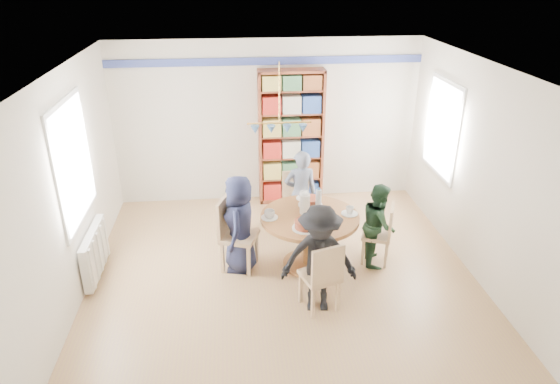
{
  "coord_description": "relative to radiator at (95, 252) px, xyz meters",
  "views": [
    {
      "loc": [
        -0.6,
        -5.44,
        3.77
      ],
      "look_at": [
        0.0,
        0.4,
        1.05
      ],
      "focal_mm": 32.0,
      "sensor_mm": 36.0,
      "label": 1
    }
  ],
  "objects": [
    {
      "name": "room_shell",
      "position": [
        2.16,
        0.57,
        1.3
      ],
      "size": [
        5.0,
        5.0,
        5.0
      ],
      "color": "white",
      "rests_on": "ground"
    },
    {
      "name": "tableware",
      "position": [
        2.77,
        -0.0,
        0.47
      ],
      "size": [
        1.28,
        1.28,
        0.34
      ],
      "color": "white",
      "rests_on": "dining_table"
    },
    {
      "name": "bookshelf",
      "position": [
        2.79,
        2.04,
        0.75
      ],
      "size": [
        1.07,
        0.32,
        2.24
      ],
      "color": "brown",
      "rests_on": "ground"
    },
    {
      "name": "chair_left",
      "position": [
        1.79,
        0.03,
        0.2
      ],
      "size": [
        0.57,
        0.57,
        1.01
      ],
      "color": "#D3B082",
      "rests_on": "ground"
    },
    {
      "name": "person_far",
      "position": [
        2.79,
        0.83,
        0.32
      ],
      "size": [
        0.5,
        0.35,
        1.33
      ],
      "primitive_type": "imported",
      "rotation": [
        0.0,
        0.0,
        3.21
      ],
      "color": "gray",
      "rests_on": "ground"
    },
    {
      "name": "person_near",
      "position": [
        2.76,
        -0.96,
        0.32
      ],
      "size": [
        0.92,
        0.59,
        1.35
      ],
      "primitive_type": "imported",
      "rotation": [
        0.0,
        0.0,
        -0.1
      ],
      "color": "black",
      "rests_on": "ground"
    },
    {
      "name": "person_right",
      "position": [
        3.73,
        -0.03,
        0.23
      ],
      "size": [
        0.53,
        0.63,
        1.15
      ],
      "primitive_type": "imported",
      "rotation": [
        0.0,
        0.0,
        1.38
      ],
      "color": "#1A3420",
      "rests_on": "ground"
    },
    {
      "name": "ground",
      "position": [
        2.42,
        -0.3,
        -0.35
      ],
      "size": [
        5.0,
        5.0,
        0.0
      ],
      "primitive_type": "plane",
      "color": "#A77D58"
    },
    {
      "name": "chair_right",
      "position": [
        3.79,
        -0.05,
        0.12
      ],
      "size": [
        0.49,
        0.49,
        0.85
      ],
      "color": "#D3B082",
      "rests_on": "ground"
    },
    {
      "name": "dining_table",
      "position": [
        2.8,
        -0.03,
        0.21
      ],
      "size": [
        1.3,
        1.3,
        0.75
      ],
      "color": "brown",
      "rests_on": "ground"
    },
    {
      "name": "radiator",
      "position": [
        0.0,
        0.0,
        0.0
      ],
      "size": [
        0.12,
        1.0,
        0.6
      ],
      "color": "silver",
      "rests_on": "ground"
    },
    {
      "name": "chair_near",
      "position": [
        2.8,
        -1.02,
        0.15
      ],
      "size": [
        0.51,
        0.51,
        0.91
      ],
      "color": "#D3B082",
      "rests_on": "ground"
    },
    {
      "name": "chair_far",
      "position": [
        2.77,
        0.98,
        0.16
      ],
      "size": [
        0.46,
        0.46,
        0.93
      ],
      "color": "#D3B082",
      "rests_on": "ground"
    },
    {
      "name": "person_left",
      "position": [
        1.88,
        -0.0,
        0.31
      ],
      "size": [
        0.53,
        0.71,
        1.33
      ],
      "primitive_type": "imported",
      "rotation": [
        0.0,
        0.0,
        -1.75
      ],
      "color": "#181B35",
      "rests_on": "ground"
    }
  ]
}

